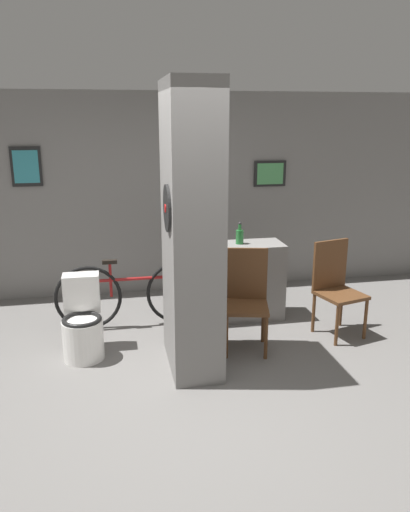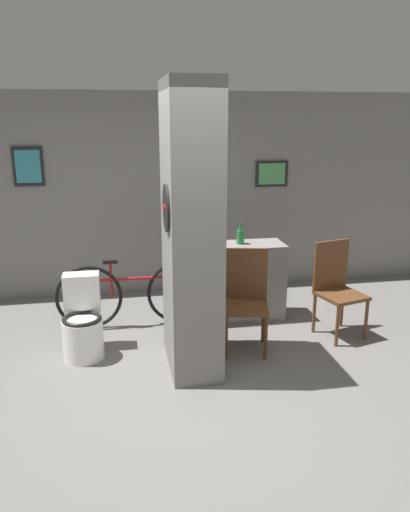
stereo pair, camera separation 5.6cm
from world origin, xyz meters
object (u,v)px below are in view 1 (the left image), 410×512
object	(u,v)px
bicycle	(134,294)
chair_by_doorway	(336,284)
bottle_tall	(240,236)
toilet	(83,325)
chair_near_pillar	(246,296)

from	to	relation	value
bicycle	chair_by_doorway	bearing A→B (deg)	-15.65
chair_by_doorway	bottle_tall	bearing A→B (deg)	130.50
toilet	chair_near_pillar	bearing A→B (deg)	-3.78
bottle_tall	bicycle	bearing A→B (deg)	-178.46
toilet	chair_near_pillar	size ratio (longest dim) A/B	0.77
chair_near_pillar	chair_by_doorway	xyz separation A→B (m)	(1.04, 0.15, 0.00)
chair_near_pillar	chair_by_doorway	world-z (taller)	same
bottle_tall	chair_by_doorway	bearing A→B (deg)	-34.60
bicycle	bottle_tall	bearing A→B (deg)	1.54
bicycle	toilet	bearing A→B (deg)	-130.55
bottle_tall	toilet	bearing A→B (deg)	-159.22
chair_by_doorway	bottle_tall	distance (m)	1.18
chair_by_doorway	bottle_tall	xyz separation A→B (m)	(-0.91, 0.63, 0.43)
toilet	chair_near_pillar	distance (m)	1.64
chair_near_pillar	chair_by_doorway	size ratio (longest dim) A/B	1.00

